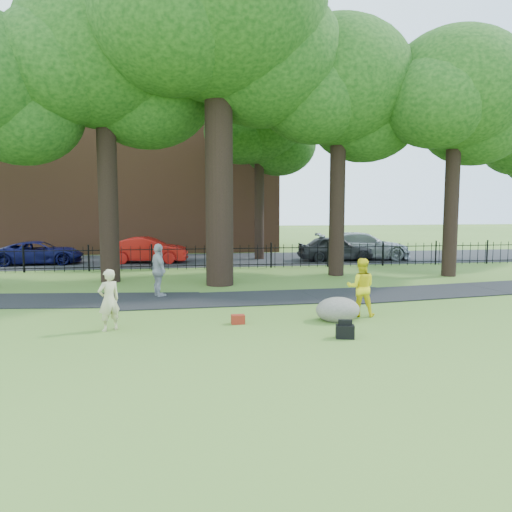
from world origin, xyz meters
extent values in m
plane|color=#4A7127|center=(0.00, 0.00, 0.00)|extent=(120.00, 120.00, 0.00)
cube|color=black|center=(1.00, 3.90, 0.00)|extent=(36.07, 3.85, 0.03)
cube|color=black|center=(0.00, 16.00, 0.00)|extent=(80.00, 7.00, 0.02)
cube|color=black|center=(0.00, 12.00, 1.02)|extent=(44.00, 0.04, 0.04)
cube|color=black|center=(0.00, 12.00, 0.18)|extent=(44.00, 0.04, 0.04)
cube|color=brown|center=(-4.00, 24.00, 6.00)|extent=(18.00, 8.00, 12.00)
cylinder|color=black|center=(0.00, 7.00, 5.25)|extent=(1.10, 1.10, 10.50)
ellipsoid|color=black|center=(0.00, 7.00, 10.80)|extent=(8.40, 8.40, 7.14)
ellipsoid|color=black|center=(1.89, 8.05, 9.30)|extent=(6.72, 6.72, 5.71)
ellipsoid|color=black|center=(-1.68, 6.16, 9.90)|extent=(6.30, 6.30, 5.36)
ellipsoid|color=black|center=(-7.65, 8.25, 6.82)|extent=(4.80, 4.80, 4.08)
cylinder|color=black|center=(-4.50, 8.50, 4.55)|extent=(0.80, 0.80, 9.10)
ellipsoid|color=black|center=(-4.50, 8.50, 9.36)|extent=(7.20, 7.20, 6.12)
ellipsoid|color=black|center=(-2.88, 9.40, 8.06)|extent=(5.76, 5.76, 4.90)
ellipsoid|color=black|center=(-5.94, 7.78, 8.58)|extent=(5.40, 5.40, 4.59)
cylinder|color=black|center=(5.50, 9.00, 4.20)|extent=(0.70, 0.70, 8.40)
ellipsoid|color=black|center=(5.50, 9.00, 8.64)|extent=(6.60, 6.60, 5.61)
ellipsoid|color=black|center=(6.98, 9.82, 7.44)|extent=(5.28, 5.28, 4.49)
ellipsoid|color=black|center=(4.18, 8.34, 7.92)|extent=(4.95, 4.95, 4.21)
cylinder|color=black|center=(10.50, 8.00, 4.02)|extent=(0.64, 0.64, 8.05)
ellipsoid|color=black|center=(10.50, 8.00, 8.28)|extent=(6.20, 6.20, 5.27)
ellipsoid|color=black|center=(11.89, 8.78, 7.13)|extent=(4.96, 4.96, 4.22)
ellipsoid|color=black|center=(9.26, 7.38, 7.59)|extent=(4.65, 4.65, 3.95)
imported|color=#C8BA89|center=(-3.38, 0.13, 0.80)|extent=(0.70, 0.65, 1.61)
imported|color=yellow|center=(3.67, 0.82, 0.85)|extent=(0.97, 0.84, 1.70)
imported|color=#9C9CA0|center=(-2.32, 4.67, 0.95)|extent=(0.86, 1.20, 1.89)
ellipsoid|color=#666355|center=(2.82, 0.32, 0.36)|extent=(1.47, 1.28, 0.73)
cube|color=black|center=(2.43, -1.48, 0.17)|extent=(0.49, 0.37, 0.33)
cube|color=maroon|center=(0.00, 0.35, 0.13)|extent=(0.37, 0.24, 0.25)
imported|color=#BA130E|center=(-3.38, 15.06, 0.71)|extent=(4.46, 1.90, 1.43)
imported|color=#0C0E40|center=(-9.13, 15.26, 0.62)|extent=(4.65, 2.42, 1.25)
imported|color=black|center=(7.19, 14.51, 0.72)|extent=(4.27, 1.75, 1.45)
imported|color=#93959B|center=(9.00, 14.97, 0.79)|extent=(5.72, 2.93, 1.59)
camera|label=1|loc=(-1.46, -12.97, 3.29)|focal=35.00mm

